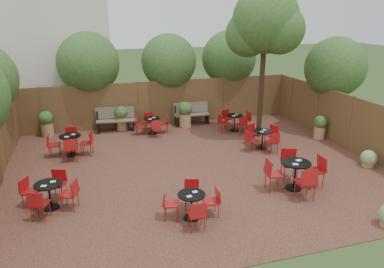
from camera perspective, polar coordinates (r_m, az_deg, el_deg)
name	(u,v)px	position (r m, az deg, el deg)	size (l,w,h in m)	color
ground	(194,167)	(11.96, 0.39, -5.31)	(80.00, 80.00, 0.00)	#354F23
courtyard_paving	(194,167)	(11.96, 0.39, -5.27)	(12.00, 10.00, 0.02)	#371C16
fence_back	(162,103)	(16.23, -4.80, 4.93)	(12.00, 0.08, 2.00)	brown
fence_right	(350,123)	(14.45, 23.80, 1.58)	(0.08, 10.00, 2.00)	brown
neighbour_building	(51,32)	(18.49, -21.42, 14.87)	(5.00, 4.00, 8.00)	beige
overhang_foliage	(128,72)	(13.83, -10.16, 9.70)	(15.69, 10.61, 2.72)	#2C531B
courtyard_tree	(265,25)	(14.29, 11.51, 16.54)	(2.69, 2.59, 5.83)	black
park_bench_left	(116,119)	(15.72, -12.02, 2.35)	(1.68, 0.73, 1.01)	brown
park_bench_right	(191,113)	(16.31, -0.09, 3.33)	(1.61, 0.58, 0.98)	brown
bistro_tables	(188,153)	(11.96, -0.66, -3.01)	(8.76, 8.13, 0.96)	black
planters	(158,119)	(15.26, -5.36, 2.41)	(11.07, 4.00, 1.13)	#9F764F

